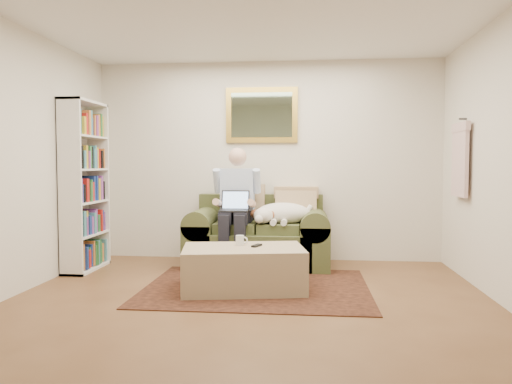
% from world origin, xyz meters
% --- Properties ---
extents(room_shell, '(4.51, 5.00, 2.61)m').
position_xyz_m(room_shell, '(0.00, 0.35, 1.30)').
color(room_shell, brown).
rests_on(room_shell, ground).
extents(rug, '(2.26, 1.81, 0.01)m').
position_xyz_m(rug, '(0.02, 0.93, 0.01)').
color(rug, black).
rests_on(rug, room_shell).
extents(sofa, '(1.73, 0.88, 1.04)m').
position_xyz_m(sofa, '(-0.07, 2.03, 0.30)').
color(sofa, '#4B4B27').
rests_on(sofa, room_shell).
extents(seated_man, '(0.57, 0.82, 1.46)m').
position_xyz_m(seated_man, '(-0.33, 1.87, 0.73)').
color(seated_man, '#8CA4D8').
rests_on(seated_man, sofa).
extents(laptop, '(0.34, 0.27, 0.24)m').
position_xyz_m(laptop, '(-0.33, 1.80, 0.77)').
color(laptop, black).
rests_on(laptop, seated_man).
extents(sleeping_dog, '(0.71, 0.45, 0.27)m').
position_xyz_m(sleeping_dog, '(0.24, 1.94, 0.66)').
color(sleeping_dog, white).
rests_on(sleeping_dog, sofa).
extents(ottoman, '(1.30, 0.95, 0.43)m').
position_xyz_m(ottoman, '(-0.10, 0.81, 0.22)').
color(ottoman, tan).
rests_on(ottoman, room_shell).
extents(coffee_mug, '(0.08, 0.08, 0.10)m').
position_xyz_m(coffee_mug, '(-0.15, 0.94, 0.48)').
color(coffee_mug, white).
rests_on(coffee_mug, ottoman).
extents(tv_remote, '(0.10, 0.16, 0.02)m').
position_xyz_m(tv_remote, '(0.03, 0.87, 0.44)').
color(tv_remote, black).
rests_on(tv_remote, ottoman).
extents(bookshelf, '(0.28, 0.80, 2.00)m').
position_xyz_m(bookshelf, '(-2.10, 1.60, 1.00)').
color(bookshelf, white).
rests_on(bookshelf, room_shell).
extents(wall_mirror, '(0.94, 0.04, 0.72)m').
position_xyz_m(wall_mirror, '(-0.07, 2.47, 1.90)').
color(wall_mirror, gold).
rests_on(wall_mirror, room_shell).
extents(hanging_shirt, '(0.06, 0.52, 0.90)m').
position_xyz_m(hanging_shirt, '(2.19, 1.60, 1.35)').
color(hanging_shirt, beige).
rests_on(hanging_shirt, room_shell).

